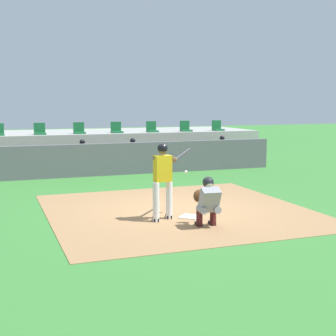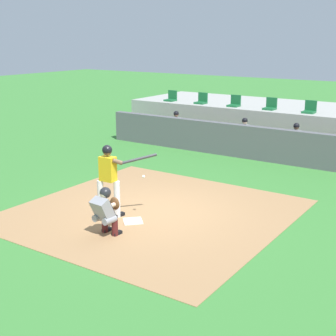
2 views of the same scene
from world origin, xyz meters
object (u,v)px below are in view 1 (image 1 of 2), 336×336
object	(u,v)px
dugout_player_1	(83,156)
dugout_player_3	(223,150)
stadium_seat_2	(40,131)
catcher_crouched	(208,200)
stadium_seat_3	(79,130)
home_plate	(190,217)
stadium_seat_4	(117,130)
stadium_seat_5	(152,129)
stadium_seat_6	(186,128)
dugout_player_2	(134,154)
stadium_seat_7	(218,128)
batter_at_plate	(163,176)

from	to	relation	value
dugout_player_1	dugout_player_3	distance (m)	6.01
dugout_player_1	stadium_seat_2	size ratio (longest dim) A/B	2.71
catcher_crouched	stadium_seat_3	xyz separation A→B (m)	(-0.82, 11.13, 0.93)
home_plate	dugout_player_3	xyz separation A→B (m)	(4.98, 8.14, 0.65)
dugout_player_1	stadium_seat_4	world-z (taller)	stadium_seat_4
stadium_seat_5	stadium_seat_4	bearing A→B (deg)	180.00
stadium_seat_6	home_plate	bearing A→B (deg)	-111.76
home_plate	catcher_crouched	bearing A→B (deg)	-89.31
dugout_player_1	stadium_seat_4	distance (m)	2.88
dugout_player_2	stadium_seat_2	bearing A→B (deg)	149.31
home_plate	catcher_crouched	xyz separation A→B (m)	(0.01, -0.96, 0.59)
stadium_seat_5	stadium_seat_7	size ratio (longest dim) A/B	1.00
dugout_player_2	home_plate	bearing A→B (deg)	-96.93
stadium_seat_3	stadium_seat_5	bearing A→B (deg)	0.00
home_plate	stadium_seat_3	bearing A→B (deg)	94.56
dugout_player_1	dugout_player_2	world-z (taller)	same
dugout_player_2	stadium_seat_6	world-z (taller)	stadium_seat_6
batter_at_plate	stadium_seat_6	bearing A→B (deg)	65.10
dugout_player_1	stadium_seat_7	xyz separation A→B (m)	(6.72, 2.03, 0.86)
catcher_crouched	dugout_player_1	bearing A→B (deg)	96.56
stadium_seat_3	stadium_seat_7	distance (m)	6.50
stadium_seat_7	dugout_player_1	bearing A→B (deg)	-163.16
stadium_seat_4	stadium_seat_7	xyz separation A→B (m)	(4.88, 0.00, 0.00)
stadium_seat_5	stadium_seat_6	xyz separation A→B (m)	(1.63, 0.00, 0.00)
home_plate	stadium_seat_6	xyz separation A→B (m)	(4.06, 10.18, 1.51)
dugout_player_3	stadium_seat_3	size ratio (longest dim) A/B	2.71
dugout_player_3	stadium_seat_3	distance (m)	6.20
catcher_crouched	stadium_seat_4	world-z (taller)	stadium_seat_4
batter_at_plate	stadium_seat_3	distance (m)	10.22
catcher_crouched	batter_at_plate	bearing A→B (deg)	126.41
stadium_seat_6	dugout_player_2	bearing A→B (deg)	-146.48
batter_at_plate	dugout_player_1	bearing A→B (deg)	92.53
batter_at_plate	dugout_player_3	size ratio (longest dim) A/B	1.39
home_plate	stadium_seat_7	size ratio (longest dim) A/B	0.92
batter_at_plate	stadium_seat_2	distance (m)	10.37
catcher_crouched	dugout_player_2	distance (m)	9.15
stadium_seat_2	stadium_seat_4	xyz separation A→B (m)	(3.25, 0.00, 0.00)
batter_at_plate	dugout_player_1	xyz separation A→B (m)	(-0.36, 8.17, -0.36)
batter_at_plate	stadium_seat_5	world-z (taller)	stadium_seat_5
stadium_seat_3	dugout_player_2	bearing A→B (deg)	-48.45
home_plate	dugout_player_1	distance (m)	8.24
catcher_crouched	dugout_player_3	xyz separation A→B (m)	(4.96, 9.10, 0.06)
stadium_seat_6	stadium_seat_4	bearing A→B (deg)	180.00
stadium_seat_2	stadium_seat_7	size ratio (longest dim) A/B	1.00
batter_at_plate	home_plate	bearing A→B (deg)	2.22
dugout_player_2	stadium_seat_4	bearing A→B (deg)	95.00
batter_at_plate	stadium_seat_6	size ratio (longest dim) A/B	3.76
batter_at_plate	stadium_seat_4	bearing A→B (deg)	81.71
stadium_seat_4	stadium_seat_5	distance (m)	1.62
stadium_seat_3	dugout_player_3	bearing A→B (deg)	-19.37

